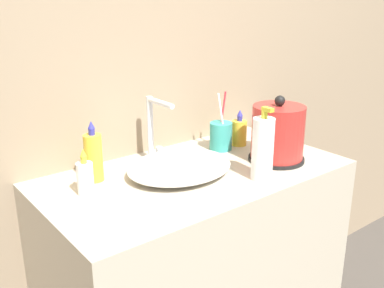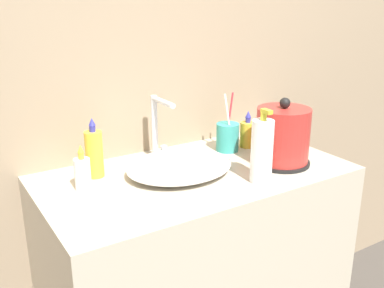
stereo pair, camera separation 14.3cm
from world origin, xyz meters
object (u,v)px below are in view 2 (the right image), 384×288
at_px(electric_kettle, 283,138).
at_px(shampoo_bottle, 94,153).
at_px(lotion_bottle, 262,151).
at_px(hand_cream_bottle, 83,173).
at_px(faucet, 158,125).
at_px(mouthwash_bottle, 248,133).
at_px(toothbrush_cup, 228,137).

distance_m(electric_kettle, shampoo_bottle, 0.62).
relative_size(electric_kettle, shampoo_bottle, 1.20).
bearing_deg(lotion_bottle, hand_cream_bottle, 154.22).
bearing_deg(faucet, mouthwash_bottle, -9.34).
bearing_deg(mouthwash_bottle, shampoo_bottle, 177.15).
relative_size(lotion_bottle, hand_cream_bottle, 1.66).
xyz_separation_m(lotion_bottle, shampoo_bottle, (-0.42, 0.31, -0.02)).
xyz_separation_m(electric_kettle, shampoo_bottle, (-0.58, 0.23, -0.01)).
xyz_separation_m(faucet, lotion_bottle, (0.18, -0.34, -0.03)).
bearing_deg(faucet, lotion_bottle, -62.59).
distance_m(faucet, mouthwash_bottle, 0.36).
xyz_separation_m(toothbrush_cup, mouthwash_bottle, (0.09, -0.01, -0.00)).
distance_m(toothbrush_cup, mouthwash_bottle, 0.09).
relative_size(toothbrush_cup, hand_cream_bottle, 1.55).
xyz_separation_m(faucet, mouthwash_bottle, (0.35, -0.06, -0.07)).
bearing_deg(hand_cream_bottle, lotion_bottle, -25.78).
xyz_separation_m(faucet, shampoo_bottle, (-0.24, -0.03, -0.05)).
relative_size(shampoo_bottle, mouthwash_bottle, 1.38).
distance_m(toothbrush_cup, hand_cream_bottle, 0.57).
height_order(faucet, mouthwash_bottle, faucet).
bearing_deg(shampoo_bottle, lotion_bottle, -36.69).
xyz_separation_m(electric_kettle, lotion_bottle, (-0.16, -0.08, 0.01)).
bearing_deg(electric_kettle, toothbrush_cup, 109.99).
xyz_separation_m(toothbrush_cup, shampoo_bottle, (-0.50, 0.02, 0.03)).
bearing_deg(toothbrush_cup, electric_kettle, -70.01).
height_order(shampoo_bottle, mouthwash_bottle, shampoo_bottle).
bearing_deg(hand_cream_bottle, shampoo_bottle, 49.34).
bearing_deg(toothbrush_cup, hand_cream_bottle, -174.55).
bearing_deg(lotion_bottle, electric_kettle, 26.84).
xyz_separation_m(faucet, electric_kettle, (0.34, -0.26, -0.03)).
xyz_separation_m(shampoo_bottle, hand_cream_bottle, (-0.07, -0.08, -0.03)).
height_order(faucet, shampoo_bottle, faucet).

